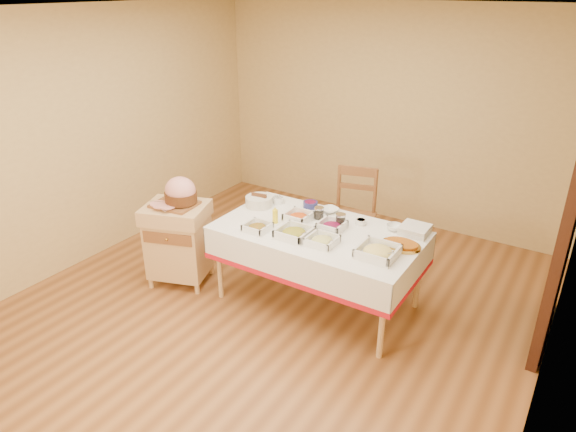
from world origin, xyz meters
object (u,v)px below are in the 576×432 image
object	(u,v)px
butcher_cart	(178,239)
mustard_bottle	(275,216)
dining_table	(318,246)
preserve_jar_left	(319,214)
plate_stack	(415,230)
brass_platter	(401,245)
bread_basket	(259,201)
preserve_jar_right	(341,221)
ham_on_board	(180,194)
dining_chair	(353,215)

from	to	relation	value
butcher_cart	mustard_bottle	world-z (taller)	mustard_bottle
dining_table	preserve_jar_left	xyz separation A→B (m)	(-0.11, 0.21, 0.21)
plate_stack	brass_platter	world-z (taller)	plate_stack
dining_table	bread_basket	distance (m)	0.81
preserve_jar_left	preserve_jar_right	size ratio (longest dim) A/B	0.98
butcher_cart	plate_stack	world-z (taller)	plate_stack
ham_on_board	mustard_bottle	world-z (taller)	ham_on_board
bread_basket	brass_platter	world-z (taller)	bread_basket
dining_table	butcher_cart	distance (m)	1.41
ham_on_board	preserve_jar_right	distance (m)	1.54
butcher_cart	mustard_bottle	xyz separation A→B (m)	(0.94, 0.32, 0.36)
mustard_bottle	plate_stack	bearing A→B (deg)	22.23
dining_table	mustard_bottle	bearing A→B (deg)	-168.50
butcher_cart	brass_platter	world-z (taller)	butcher_cart
dining_table	butcher_cart	world-z (taller)	butcher_cart
preserve_jar_right	plate_stack	distance (m)	0.66
dining_table	plate_stack	xyz separation A→B (m)	(0.75, 0.39, 0.20)
dining_table	brass_platter	size ratio (longest dim) A/B	5.46
butcher_cart	preserve_jar_right	world-z (taller)	preserve_jar_right
dining_chair	preserve_jar_right	xyz separation A→B (m)	(0.22, -0.75, 0.29)
dining_chair	dining_table	bearing A→B (deg)	-84.27
preserve_jar_right	plate_stack	xyz separation A→B (m)	(0.62, 0.21, -0.02)
brass_platter	butcher_cart	bearing A→B (deg)	-167.04
bread_basket	plate_stack	world-z (taller)	bread_basket
dining_table	dining_chair	bearing A→B (deg)	95.73
dining_table	preserve_jar_left	distance (m)	0.32
preserve_jar_left	plate_stack	xyz separation A→B (m)	(0.86, 0.18, -0.02)
preserve_jar_left	butcher_cart	bearing A→B (deg)	-153.78
ham_on_board	brass_platter	xyz separation A→B (m)	(2.05, 0.45, -0.17)
butcher_cart	dining_chair	bearing A→B (deg)	46.49
plate_stack	bread_basket	bearing A→B (deg)	-171.33
dining_chair	preserve_jar_right	bearing A→B (deg)	-73.56
ham_on_board	preserve_jar_right	size ratio (longest dim) A/B	3.65
butcher_cart	ham_on_board	xyz separation A→B (m)	(0.04, 0.03, 0.48)
preserve_jar_right	bread_basket	bearing A→B (deg)	-178.93
ham_on_board	brass_platter	bearing A→B (deg)	12.32
butcher_cart	bread_basket	size ratio (longest dim) A/B	3.09
preserve_jar_left	brass_platter	world-z (taller)	preserve_jar_left
butcher_cart	dining_chair	size ratio (longest dim) A/B	0.82
preserve_jar_right	brass_platter	bearing A→B (deg)	-8.77
dining_table	bread_basket	bearing A→B (deg)	168.13
dining_chair	ham_on_board	xyz separation A→B (m)	(-1.21, -1.29, 0.43)
butcher_cart	preserve_jar_left	bearing A→B (deg)	26.22
dining_chair	bread_basket	xyz separation A→B (m)	(-0.67, -0.76, 0.29)
butcher_cart	plate_stack	distance (m)	2.27
preserve_jar_left	preserve_jar_right	distance (m)	0.24
butcher_cart	bread_basket	world-z (taller)	bread_basket
mustard_bottle	butcher_cart	bearing A→B (deg)	-161.41
dining_chair	brass_platter	xyz separation A→B (m)	(0.84, -0.84, 0.26)
ham_on_board	preserve_jar_left	xyz separation A→B (m)	(1.19, 0.58, -0.14)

